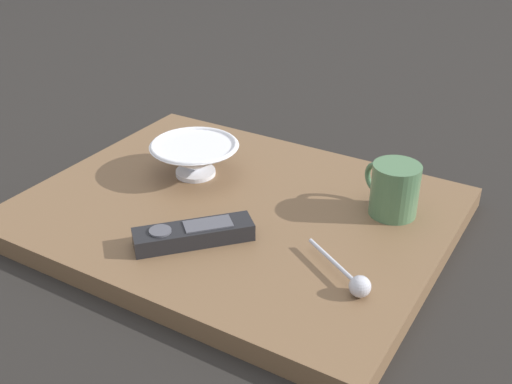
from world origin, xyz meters
name	(u,v)px	position (x,y,z in m)	size (l,w,h in m)	color
ground_plane	(236,222)	(0.00, 0.00, 0.00)	(6.00, 6.00, 0.00)	black
table	(235,214)	(0.00, 0.00, 0.02)	(0.52, 0.66, 0.03)	brown
cereal_bowl	(195,157)	(-0.05, -0.12, 0.07)	(0.16, 0.16, 0.06)	silver
coffee_mug	(394,189)	(-0.11, 0.23, 0.08)	(0.07, 0.10, 0.08)	#4C724C
teaspoon	(356,283)	(0.11, 0.25, 0.05)	(0.08, 0.12, 0.03)	silver
tv_remote_near	(194,234)	(0.12, 0.01, 0.05)	(0.16, 0.15, 0.03)	black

